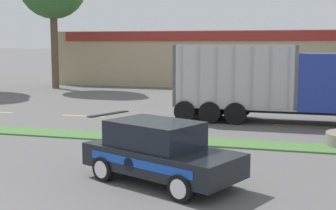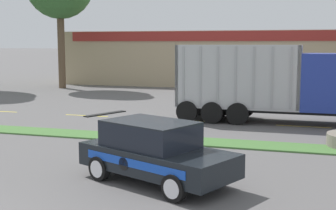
% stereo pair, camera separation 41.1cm
% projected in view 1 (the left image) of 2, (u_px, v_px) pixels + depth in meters
% --- Properties ---
extents(grass_verge, '(120.00, 1.44, 0.06)m').
position_uv_depth(grass_verge, '(110.00, 136.00, 18.65)').
color(grass_verge, '#477538').
rests_on(grass_verge, ground_plane).
extents(centre_line_4, '(2.40, 0.14, 0.01)m').
position_uv_depth(centre_line_4, '(83.00, 116.00, 24.09)').
color(centre_line_4, yellow).
rests_on(centre_line_4, ground_plane).
extents(centre_line_5, '(2.40, 0.14, 0.01)m').
position_uv_depth(centre_line_5, '(185.00, 121.00, 22.64)').
color(centre_line_5, yellow).
rests_on(centre_line_5, ground_plane).
extents(centre_line_6, '(2.40, 0.14, 0.01)m').
position_uv_depth(centre_line_6, '(301.00, 126.00, 21.19)').
color(centre_line_6, yellow).
rests_on(centre_line_6, ground_plane).
extents(dump_truck_mid, '(10.92, 2.66, 3.65)m').
position_uv_depth(dump_truck_mid, '(311.00, 87.00, 21.59)').
color(dump_truck_mid, black).
rests_on(dump_truck_mid, ground_plane).
extents(rally_car, '(4.68, 3.44, 1.69)m').
position_uv_depth(rally_car, '(159.00, 151.00, 12.50)').
color(rally_car, black).
rests_on(rally_car, ground_plane).
extents(store_building_backdrop, '(36.16, 12.10, 4.76)m').
position_uv_depth(store_building_backdrop, '(266.00, 58.00, 43.01)').
color(store_building_backdrop, tan).
rests_on(store_building_backdrop, ground_plane).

